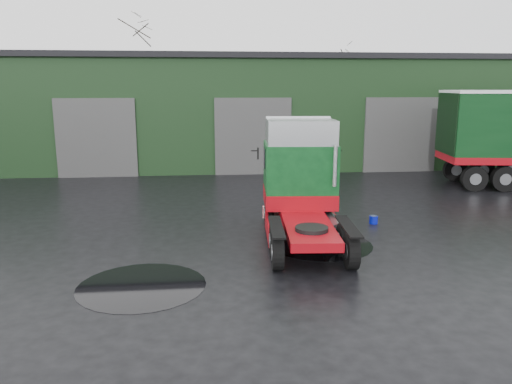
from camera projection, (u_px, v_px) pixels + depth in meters
ground at (229, 270)px, 12.73m from camera, size 100.00×100.00×0.00m
warehouse at (244, 109)px, 31.73m from camera, size 32.40×12.40×6.30m
hero_tractor at (306, 184)px, 14.39m from camera, size 2.90×6.00×3.62m
wash_bucket at (374, 220)px, 16.98m from camera, size 0.37×0.37×0.27m
tree_back_a at (135, 84)px, 40.32m from camera, size 4.40×4.40×9.50m
tree_back_b at (328, 96)px, 42.15m from camera, size 4.40×4.40×7.50m
puddle_0 at (142, 286)px, 11.69m from camera, size 3.02×3.02×0.01m
puddle_1 at (321, 244)px, 14.76m from camera, size 3.03×3.03×0.01m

